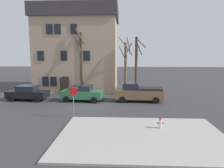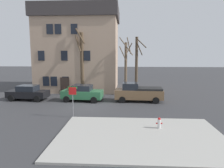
{
  "view_description": "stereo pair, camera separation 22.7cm",
  "coord_description": "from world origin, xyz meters",
  "views": [
    {
      "loc": [
        3.35,
        -20.28,
        5.15
      ],
      "look_at": [
        2.2,
        2.77,
        1.8
      ],
      "focal_mm": 34.58,
      "sensor_mm": 36.0,
      "label": 1
    },
    {
      "loc": [
        3.58,
        -20.27,
        5.15
      ],
      "look_at": [
        2.2,
        2.77,
        1.8
      ],
      "focal_mm": 34.58,
      "sensor_mm": 36.0,
      "label": 2
    }
  ],
  "objects": [
    {
      "name": "car_green_sedan",
      "position": [
        -0.96,
        2.27,
        0.87
      ],
      "size": [
        4.43,
        2.37,
        1.74
      ],
      "color": "#2D6B42",
      "rests_on": "ground_plane"
    },
    {
      "name": "sidewalk_slab",
      "position": [
        4.56,
        -7.53,
        0.06
      ],
      "size": [
        10.26,
        7.2,
        0.12
      ],
      "primitive_type": "cube",
      "color": "#A8A59E",
      "rests_on": "ground_plane"
    },
    {
      "name": "pickup_truck_brown",
      "position": [
        5.04,
        2.47,
        0.96
      ],
      "size": [
        5.12,
        2.38,
        1.99
      ],
      "color": "brown",
      "rests_on": "ground_plane"
    },
    {
      "name": "fire_hydrant",
      "position": [
        5.9,
        -6.17,
        0.5
      ],
      "size": [
        0.42,
        0.22,
        0.74
      ],
      "color": "silver",
      "rests_on": "sidewalk_slab"
    },
    {
      "name": "tree_bare_near",
      "position": [
        -1.75,
        6.28,
        4.06
      ],
      "size": [
        2.02,
        2.46,
        8.09
      ],
      "color": "brown",
      "rests_on": "ground_plane"
    },
    {
      "name": "tree_bare_mid",
      "position": [
        3.68,
        5.88,
        3.45
      ],
      "size": [
        1.67,
        1.64,
        6.95
      ],
      "color": "brown",
      "rests_on": "ground_plane"
    },
    {
      "name": "tree_bare_far",
      "position": [
        4.95,
        5.93,
        3.76
      ],
      "size": [
        2.38,
        2.0,
        7.05
      ],
      "color": "#4C3D2D",
      "rests_on": "ground_plane"
    },
    {
      "name": "bicycle_leaning",
      "position": [
        -3.69,
        5.61,
        0.37
      ],
      "size": [
        1.65,
        0.69,
        1.03
      ],
      "color": "black",
      "rests_on": "ground_plane"
    },
    {
      "name": "street_sign_pole",
      "position": [
        -0.56,
        -3.67,
        1.76
      ],
      "size": [
        0.76,
        0.07,
        2.5
      ],
      "color": "slate",
      "rests_on": "ground_plane"
    },
    {
      "name": "building_main",
      "position": [
        -2.87,
        10.31,
        5.72
      ],
      "size": [
        11.06,
        8.83,
        11.29
      ],
      "color": "tan",
      "rests_on": "ground_plane"
    },
    {
      "name": "car_black_sedan",
      "position": [
        -7.02,
        2.39,
        0.82
      ],
      "size": [
        4.43,
        2.29,
        1.63
      ],
      "color": "black",
      "rests_on": "ground_plane"
    },
    {
      "name": "ground_plane",
      "position": [
        0.0,
        0.0,
        0.0
      ],
      "size": [
        120.0,
        120.0,
        0.0
      ],
      "primitive_type": "plane",
      "color": "#38383A"
    }
  ]
}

